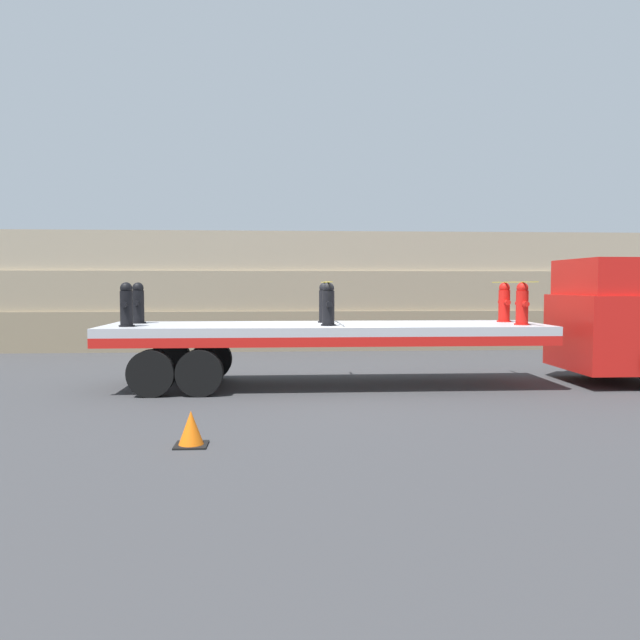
% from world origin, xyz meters
% --- Properties ---
extents(ground_plane, '(120.00, 120.00, 0.00)m').
position_xyz_m(ground_plane, '(0.00, 0.00, 0.00)').
color(ground_plane, '#38383A').
extents(rock_cliff, '(60.00, 3.30, 4.05)m').
position_xyz_m(rock_cliff, '(0.00, 8.75, 2.02)').
color(rock_cliff, '#84755B').
rests_on(rock_cliff, ground_plane).
extents(truck_cab, '(2.38, 2.61, 2.82)m').
position_xyz_m(truck_cab, '(6.70, 0.00, 1.42)').
color(truck_cab, red).
rests_on(truck_cab, ground_plane).
extents(flatbed_trailer, '(9.61, 2.56, 1.37)m').
position_xyz_m(flatbed_trailer, '(-0.57, 0.00, 1.12)').
color(flatbed_trailer, '#B2B2B7').
rests_on(flatbed_trailer, ground_plane).
extents(fire_hydrant_black_near_0, '(0.33, 0.53, 0.92)m').
position_xyz_m(fire_hydrant_black_near_0, '(-4.21, -0.54, 1.82)').
color(fire_hydrant_black_near_0, black).
rests_on(fire_hydrant_black_near_0, flatbed_trailer).
extents(fire_hydrant_black_far_0, '(0.33, 0.53, 0.92)m').
position_xyz_m(fire_hydrant_black_far_0, '(-4.21, 0.54, 1.82)').
color(fire_hydrant_black_far_0, black).
rests_on(fire_hydrant_black_far_0, flatbed_trailer).
extents(fire_hydrant_black_near_1, '(0.33, 0.53, 0.92)m').
position_xyz_m(fire_hydrant_black_near_1, '(0.00, -0.54, 1.82)').
color(fire_hydrant_black_near_1, black).
rests_on(fire_hydrant_black_near_1, flatbed_trailer).
extents(fire_hydrant_black_far_1, '(0.33, 0.53, 0.92)m').
position_xyz_m(fire_hydrant_black_far_1, '(0.00, 0.54, 1.82)').
color(fire_hydrant_black_far_1, black).
rests_on(fire_hydrant_black_far_1, flatbed_trailer).
extents(fire_hydrant_red_near_2, '(0.33, 0.53, 0.92)m').
position_xyz_m(fire_hydrant_red_near_2, '(4.21, -0.54, 1.82)').
color(fire_hydrant_red_near_2, red).
rests_on(fire_hydrant_red_near_2, flatbed_trailer).
extents(fire_hydrant_red_far_2, '(0.33, 0.53, 0.92)m').
position_xyz_m(fire_hydrant_red_far_2, '(4.21, 0.54, 1.82)').
color(fire_hydrant_red_far_2, red).
rests_on(fire_hydrant_red_far_2, flatbed_trailer).
extents(cargo_strap_rear, '(0.05, 2.65, 0.01)m').
position_xyz_m(cargo_strap_rear, '(0.00, 0.00, 2.30)').
color(cargo_strap_rear, yellow).
rests_on(cargo_strap_rear, fire_hydrant_black_near_1).
extents(cargo_strap_middle, '(0.05, 2.65, 0.01)m').
position_xyz_m(cargo_strap_middle, '(4.21, 0.00, 2.30)').
color(cargo_strap_middle, yellow).
rests_on(cargo_strap_middle, fire_hydrant_red_near_2).
extents(traffic_cone, '(0.45, 0.45, 0.50)m').
position_xyz_m(traffic_cone, '(-2.27, -5.02, 0.24)').
color(traffic_cone, black).
rests_on(traffic_cone, ground_plane).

